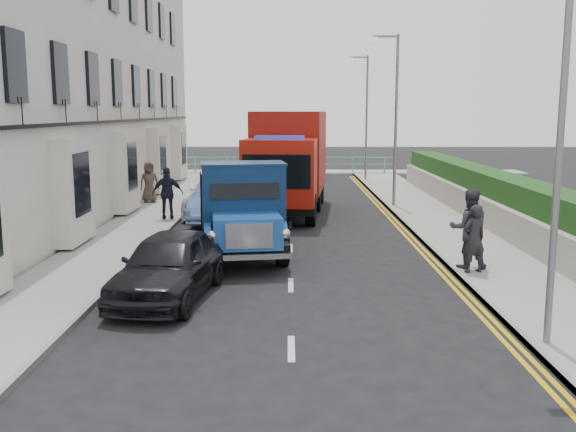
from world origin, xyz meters
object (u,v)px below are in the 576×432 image
object	(u,v)px
lamp_mid	(393,110)
pedestrian_east_near	(474,239)
lamp_near	(555,109)
lamp_far	(365,111)
parked_car_front	(169,265)
bedford_lorry	(243,216)
red_lorry	(289,159)

from	to	relation	value
lamp_mid	pedestrian_east_near	xyz separation A→B (m)	(0.22, -11.24, -3.05)
lamp_near	lamp_far	xyz separation A→B (m)	(0.00, 26.00, 0.00)
lamp_far	parked_car_front	size ratio (longest dim) A/B	1.66
bedford_lorry	parked_car_front	distance (m)	3.90
bedford_lorry	pedestrian_east_near	xyz separation A→B (m)	(5.68, -1.88, -0.25)
lamp_mid	parked_car_front	xyz separation A→B (m)	(-6.78, -13.00, -3.28)
red_lorry	parked_car_front	xyz separation A→B (m)	(-2.54, -11.87, -1.38)
lamp_mid	bedford_lorry	bearing A→B (deg)	-120.25
lamp_far	parked_car_front	world-z (taller)	lamp_far
parked_car_front	bedford_lorry	bearing A→B (deg)	78.05
lamp_far	parked_car_front	distance (m)	24.20
lamp_near	parked_car_front	size ratio (longest dim) A/B	1.66
lamp_mid	bedford_lorry	distance (m)	11.19
lamp_near	red_lorry	world-z (taller)	lamp_near
lamp_far	parked_car_front	bearing A→B (deg)	-106.42
lamp_mid	lamp_near	bearing A→B (deg)	-90.00
red_lorry	parked_car_front	bearing A→B (deg)	-96.25
lamp_far	red_lorry	bearing A→B (deg)	-110.84
bedford_lorry	parked_car_front	bearing A→B (deg)	-118.02
parked_car_front	red_lorry	bearing A→B (deg)	85.90
lamp_far	bedford_lorry	world-z (taller)	lamp_far
pedestrian_east_near	lamp_near	bearing A→B (deg)	68.40
bedford_lorry	pedestrian_east_near	distance (m)	5.99
red_lorry	pedestrian_east_near	size ratio (longest dim) A/B	4.69
lamp_mid	pedestrian_east_near	distance (m)	11.65
lamp_near	red_lorry	size ratio (longest dim) A/B	0.90
bedford_lorry	lamp_far	bearing A→B (deg)	66.17
pedestrian_east_near	red_lorry	bearing A→B (deg)	-85.13
lamp_mid	bedford_lorry	size ratio (longest dim) A/B	1.23
lamp_near	parked_car_front	distance (m)	8.10
bedford_lorry	parked_car_front	size ratio (longest dim) A/B	1.35
lamp_far	bedford_lorry	size ratio (longest dim) A/B	1.23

